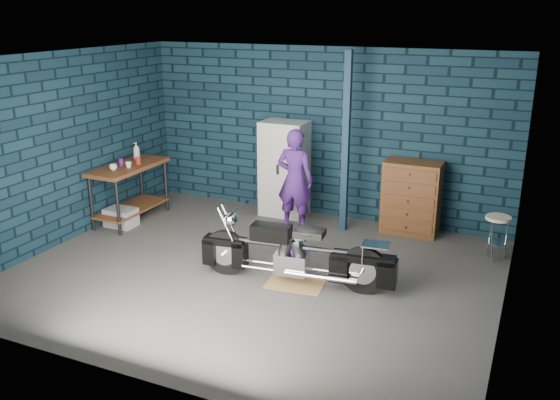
# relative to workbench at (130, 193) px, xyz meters

# --- Properties ---
(ground) EXTENTS (6.00, 6.00, 0.00)m
(ground) POSITION_rel_workbench_xyz_m (2.68, -0.98, -0.46)
(ground) COLOR #474442
(ground) RESTS_ON ground
(room_walls) EXTENTS (6.02, 5.01, 2.71)m
(room_walls) POSITION_rel_workbench_xyz_m (2.68, -0.42, 1.45)
(room_walls) COLOR black
(room_walls) RESTS_ON ground
(support_post) EXTENTS (0.10, 0.10, 2.70)m
(support_post) POSITION_rel_workbench_xyz_m (3.23, 0.97, 0.90)
(support_post) COLOR #13283C
(support_post) RESTS_ON ground
(workbench) EXTENTS (0.60, 1.40, 0.91)m
(workbench) POSITION_rel_workbench_xyz_m (0.00, 0.00, 0.00)
(workbench) COLOR brown
(workbench) RESTS_ON ground
(drip_mat) EXTENTS (0.76, 0.60, 0.01)m
(drip_mat) POSITION_rel_workbench_xyz_m (3.29, -1.05, -0.45)
(drip_mat) COLOR olive
(drip_mat) RESTS_ON ground
(motorcycle) EXTENTS (2.14, 0.79, 0.92)m
(motorcycle) POSITION_rel_workbench_xyz_m (3.29, -1.05, 0.00)
(motorcycle) COLOR black
(motorcycle) RESTS_ON ground
(person) EXTENTS (0.58, 0.38, 1.57)m
(person) POSITION_rel_workbench_xyz_m (2.53, 0.71, 0.33)
(person) COLOR #461E73
(person) RESTS_ON ground
(storage_bin) EXTENTS (0.46, 0.33, 0.29)m
(storage_bin) POSITION_rel_workbench_xyz_m (0.02, -0.30, -0.31)
(storage_bin) COLOR #93959B
(storage_bin) RESTS_ON ground
(locker) EXTENTS (0.72, 0.51, 1.54)m
(locker) POSITION_rel_workbench_xyz_m (2.12, 1.25, 0.32)
(locker) COLOR silver
(locker) RESTS_ON ground
(tool_chest) EXTENTS (0.83, 0.46, 1.10)m
(tool_chest) POSITION_rel_workbench_xyz_m (4.19, 1.25, 0.10)
(tool_chest) COLOR brown
(tool_chest) RESTS_ON ground
(shop_stool) EXTENTS (0.40, 0.40, 0.61)m
(shop_stool) POSITION_rel_workbench_xyz_m (5.46, 0.74, -0.15)
(shop_stool) COLOR beige
(shop_stool) RESTS_ON ground
(cup_a) EXTENTS (0.13, 0.13, 0.09)m
(cup_a) POSITION_rel_workbench_xyz_m (-0.01, -0.34, 0.50)
(cup_a) COLOR beige
(cup_a) RESTS_ON workbench
(cup_b) EXTENTS (0.11, 0.11, 0.09)m
(cup_b) POSITION_rel_workbench_xyz_m (0.11, -0.13, 0.50)
(cup_b) COLOR beige
(cup_b) RESTS_ON workbench
(mug_purple) EXTENTS (0.10, 0.10, 0.11)m
(mug_purple) POSITION_rel_workbench_xyz_m (-0.09, -0.06, 0.51)
(mug_purple) COLOR #511863
(mug_purple) RESTS_ON workbench
(mug_red) EXTENTS (0.08, 0.08, 0.11)m
(mug_red) POSITION_rel_workbench_xyz_m (0.13, 0.10, 0.51)
(mug_red) COLOR maroon
(mug_red) RESTS_ON workbench
(bottle) EXTENTS (0.13, 0.13, 0.28)m
(bottle) POSITION_rel_workbench_xyz_m (-0.10, 0.37, 0.59)
(bottle) COLOR #93959B
(bottle) RESTS_ON workbench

